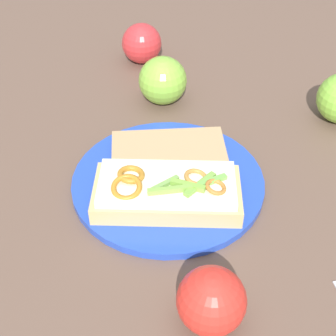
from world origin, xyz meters
TOP-DOWN VIEW (x-y plane):
  - ground_plane at (0.00, 0.00)m, footprint 2.00×2.00m
  - plate at (0.00, 0.00)m, footprint 0.26×0.26m
  - sandwich at (-0.01, 0.04)m, footprint 0.20×0.13m
  - bread_slice_side at (0.01, -0.04)m, footprint 0.18×0.14m
  - apple_0 at (0.12, -0.32)m, footprint 0.08×0.08m
  - apple_2 at (-0.09, 0.19)m, footprint 0.10×0.10m
  - apple_3 at (0.06, -0.20)m, footprint 0.09×0.09m

SIDE VIEW (x-z plane):
  - ground_plane at x=0.00m, z-range 0.00..0.00m
  - plate at x=0.00m, z-range 0.00..0.01m
  - bread_slice_side at x=0.01m, z-range 0.01..0.03m
  - sandwich at x=-0.01m, z-range 0.01..0.05m
  - apple_2 at x=-0.09m, z-range 0.00..0.07m
  - apple_0 at x=0.12m, z-range 0.00..0.07m
  - apple_3 at x=0.06m, z-range 0.00..0.08m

